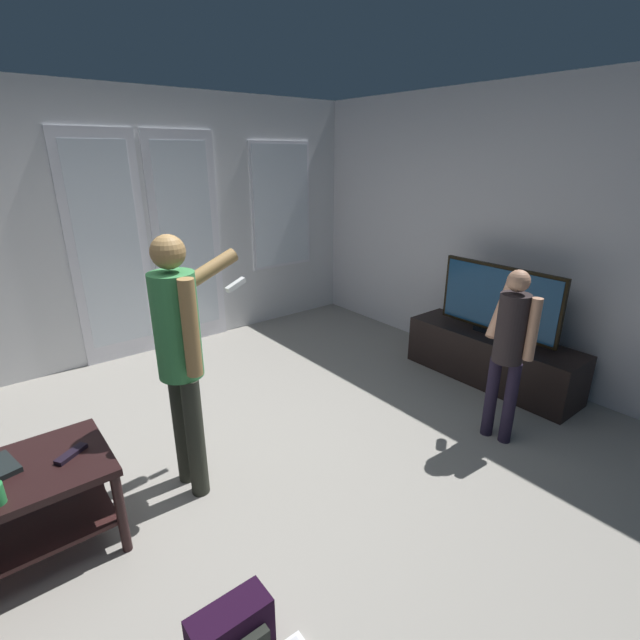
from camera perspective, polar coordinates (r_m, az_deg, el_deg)
ground_plane at (r=3.11m, az=-12.44°, el=-19.88°), size 5.98×4.91×0.02m
wall_back_with_doors at (r=4.80m, az=-25.59°, el=9.73°), size 5.98×0.09×2.57m
wall_right_plain at (r=4.54m, az=22.20°, el=9.88°), size 0.06×4.91×2.54m
coffee_table at (r=2.82m, az=-34.92°, el=-18.29°), size 1.00×0.58×0.52m
tv_stand at (r=4.42m, az=20.51°, el=-4.46°), size 0.45×1.54×0.45m
flat_screen_tv at (r=4.23m, az=21.34°, el=2.24°), size 0.08×1.10×0.62m
person_adult at (r=2.69m, az=-16.87°, el=-3.05°), size 0.68×0.46×1.57m
person_child at (r=3.37m, az=22.51°, el=-2.56°), size 0.39×0.38×1.26m
backpack at (r=2.29m, az=-10.90°, el=-33.96°), size 0.34×0.19×0.25m
tv_remote_black at (r=2.73m, az=-28.54°, el=-14.41°), size 0.17×0.13×0.02m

